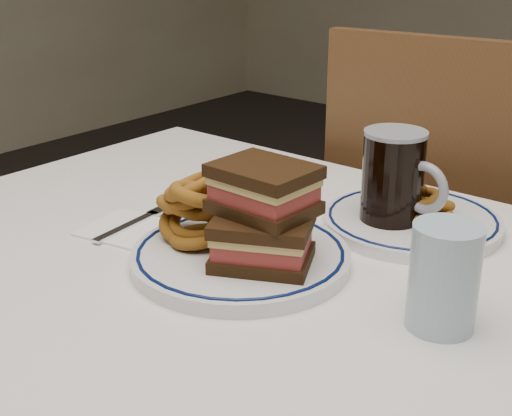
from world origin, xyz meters
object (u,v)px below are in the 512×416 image
Objects in this scene: main_plate at (241,256)px; beer_mug at (394,181)px; reuben_sandwich at (263,215)px; far_plate at (412,221)px; chair_far at (445,241)px.

beer_mug is (0.10, 0.23, 0.07)m from main_plate.
reuben_sandwich reaches higher than far_plate.
main_plate is at bearing -114.33° from far_plate.
chair_far is 3.34× the size of main_plate.
main_plate is at bearing 175.24° from reuben_sandwich.
chair_far reaches higher than far_plate.
far_plate is at bearing -73.55° from chair_far.
chair_far is 0.73m from main_plate.
main_plate is 1.93× the size of beer_mug.
reuben_sandwich is (0.05, -0.70, 0.29)m from chair_far.
chair_far is at bearing 106.45° from far_plate.
reuben_sandwich is 0.29m from far_plate.
main_plate is 0.26m from beer_mug.
chair_far is at bearing 103.29° from beer_mug.
main_plate is at bearing -113.26° from beer_mug.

